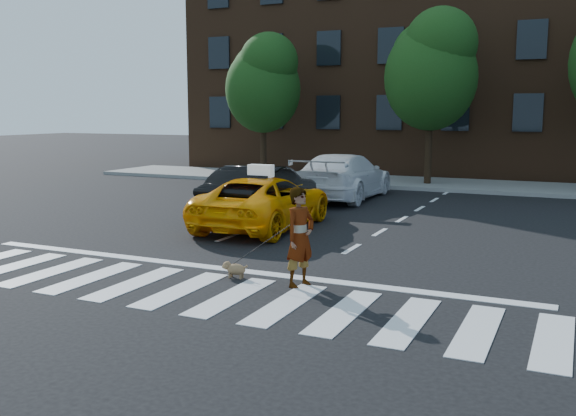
% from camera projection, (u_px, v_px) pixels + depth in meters
% --- Properties ---
extents(ground, '(120.00, 120.00, 0.00)m').
position_uv_depth(ground, '(181.00, 290.00, 11.14)').
color(ground, black).
rests_on(ground, ground).
extents(crosswalk, '(13.00, 2.40, 0.01)m').
position_uv_depth(crosswalk, '(181.00, 290.00, 11.14)').
color(crosswalk, silver).
rests_on(crosswalk, ground).
extents(stop_line, '(12.00, 0.30, 0.01)m').
position_uv_depth(stop_line, '(228.00, 269.00, 12.58)').
color(stop_line, silver).
rests_on(stop_line, ground).
extents(sidewalk_far, '(30.00, 4.00, 0.15)m').
position_uv_depth(sidewalk_far, '(418.00, 183.00, 26.85)').
color(sidewalk_far, slate).
rests_on(sidewalk_far, ground).
extents(building, '(26.00, 10.00, 12.00)m').
position_uv_depth(building, '(456.00, 53.00, 32.70)').
color(building, '#4C2E1B').
rests_on(building, ground).
extents(tree_left, '(3.39, 3.38, 6.50)m').
position_uv_depth(tree_left, '(264.00, 80.00, 28.62)').
color(tree_left, black).
rests_on(tree_left, ground).
extents(tree_mid, '(3.69, 3.69, 7.10)m').
position_uv_depth(tree_mid, '(432.00, 66.00, 25.46)').
color(tree_mid, black).
rests_on(tree_mid, ground).
extents(taxi, '(2.43, 5.02, 1.38)m').
position_uv_depth(taxi, '(264.00, 202.00, 17.00)').
color(taxi, '#FFA105').
rests_on(taxi, ground).
extents(black_sedan, '(1.86, 4.84, 1.57)m').
position_uv_depth(black_sedan, '(262.00, 193.00, 18.14)').
color(black_sedan, black).
rests_on(black_sedan, ground).
extents(white_suv, '(2.36, 5.57, 1.60)m').
position_uv_depth(white_suv, '(344.00, 176.00, 22.49)').
color(white_suv, white).
rests_on(white_suv, ground).
extents(woman, '(0.61, 0.75, 1.77)m').
position_uv_depth(woman, '(300.00, 237.00, 11.27)').
color(woman, '#999999').
rests_on(woman, ground).
extents(dog, '(0.53, 0.22, 0.30)m').
position_uv_depth(dog, '(234.00, 269.00, 11.93)').
color(dog, '#9A6E4E').
rests_on(dog, ground).
extents(taxi_sign, '(0.66, 0.30, 0.32)m').
position_uv_depth(taxi_sign, '(261.00, 171.00, 16.69)').
color(taxi_sign, white).
rests_on(taxi_sign, taxi).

